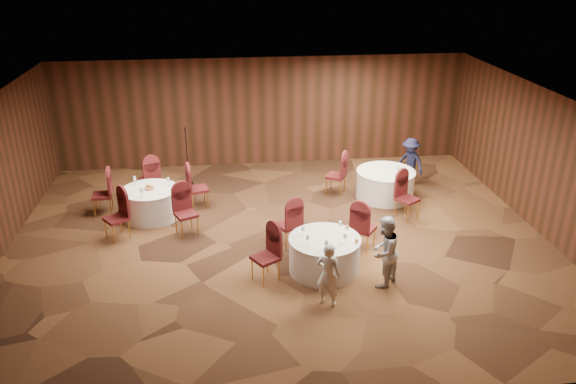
{
  "coord_description": "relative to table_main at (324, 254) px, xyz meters",
  "views": [
    {
      "loc": [
        -1.14,
        -11.09,
        6.1
      ],
      "look_at": [
        0.2,
        0.2,
        1.1
      ],
      "focal_mm": 35.0,
      "sensor_mm": 36.0,
      "label": 1
    }
  ],
  "objects": [
    {
      "name": "ground",
      "position": [
        -0.76,
        1.37,
        -0.38
      ],
      "size": [
        12.0,
        12.0,
        0.0
      ],
      "primitive_type": "plane",
      "color": "black",
      "rests_on": "ground"
    },
    {
      "name": "woman_b",
      "position": [
        1.04,
        -0.63,
        0.35
      ],
      "size": [
        0.88,
        0.89,
        1.45
      ],
      "primitive_type": "imported",
      "rotation": [
        0.0,
        0.0,
        3.98
      ],
      "color": "#AEAFB3",
      "rests_on": "ground"
    },
    {
      "name": "man_c",
      "position": [
        3.11,
        4.16,
        0.3
      ],
      "size": [
        0.91,
        1.0,
        1.35
      ],
      "primitive_type": "imported",
      "rotation": [
        0.0,
        0.0,
        5.32
      ],
      "color": "black",
      "rests_on": "ground"
    },
    {
      "name": "table_left",
      "position": [
        -3.75,
        2.94,
        -0.0
      ],
      "size": [
        1.37,
        1.37,
        0.74
      ],
      "color": "silver",
      "rests_on": "ground"
    },
    {
      "name": "table_right",
      "position": [
        2.23,
        3.42,
        -0.0
      ],
      "size": [
        1.52,
        1.52,
        0.74
      ],
      "color": "silver",
      "rests_on": "ground"
    },
    {
      "name": "woman_a",
      "position": [
        -0.14,
        -1.15,
        0.25
      ],
      "size": [
        0.55,
        0.49,
        1.26
      ],
      "primitive_type": "imported",
      "rotation": [
        0.0,
        0.0,
        2.63
      ],
      "color": "silver",
      "rests_on": "ground"
    },
    {
      "name": "chairs_main",
      "position": [
        -0.27,
        0.59,
        0.12
      ],
      "size": [
        2.93,
        2.06,
        1.0
      ],
      "color": "#3C0C17",
      "rests_on": "ground"
    },
    {
      "name": "tabletop_main",
      "position": [
        0.14,
        -0.1,
        0.47
      ],
      "size": [
        1.12,
        1.02,
        0.22
      ],
      "color": "silver",
      "rests_on": "table_main"
    },
    {
      "name": "mic_stand",
      "position": [
        -2.95,
        4.98,
        0.1
      ],
      "size": [
        0.24,
        0.24,
        1.61
      ],
      "color": "black",
      "rests_on": "ground"
    },
    {
      "name": "table_main",
      "position": [
        0.0,
        0.0,
        0.0
      ],
      "size": [
        1.45,
        1.45,
        0.74
      ],
      "color": "silver",
      "rests_on": "ground"
    },
    {
      "name": "chairs_right",
      "position": [
        1.71,
        3.01,
        0.12
      ],
      "size": [
        2.14,
        2.4,
        1.0
      ],
      "color": "#3C0C17",
      "rests_on": "ground"
    },
    {
      "name": "tabletop_right",
      "position": [
        2.46,
        3.22,
        0.52
      ],
      "size": [
        0.08,
        0.08,
        0.22
      ],
      "color": "silver",
      "rests_on": "table_right"
    },
    {
      "name": "tabletop_left",
      "position": [
        -3.75,
        2.94,
        0.45
      ],
      "size": [
        0.9,
        0.85,
        0.22
      ],
      "color": "silver",
      "rests_on": "table_left"
    },
    {
      "name": "room_shell",
      "position": [
        -0.76,
        1.37,
        1.59
      ],
      "size": [
        12.0,
        12.0,
        12.0
      ],
      "color": "silver",
      "rests_on": "ground"
    },
    {
      "name": "chairs_left",
      "position": [
        -3.74,
        2.95,
        0.12
      ],
      "size": [
        2.93,
        2.99,
        1.0
      ],
      "color": "#3C0C17",
      "rests_on": "ground"
    }
  ]
}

